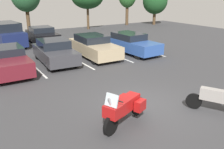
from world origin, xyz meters
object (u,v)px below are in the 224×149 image
object	(u,v)px
car_far_navy	(7,35)
car_charcoal	(55,52)
car_blue	(131,43)
car_far_black	(42,35)
car_tan	(94,46)
motorcycle_second	(217,99)
car_maroon	(8,60)
motorcycle_touring	(124,107)

from	to	relation	value
car_far_navy	car_charcoal	bearing A→B (deg)	-76.00
car_blue	car_far_black	bearing A→B (deg)	122.91
car_tan	car_far_navy	size ratio (longest dim) A/B	1.06
car_blue	car_far_black	xyz separation A→B (m)	(-4.49, 6.94, -0.02)
motorcycle_second	car_maroon	world-z (taller)	car_maroon
motorcycle_second	car_charcoal	xyz separation A→B (m)	(-2.67, 9.72, 0.15)
car_tan	car_far_black	xyz separation A→B (m)	(-1.63, 6.47, -0.03)
car_blue	car_far_black	world-z (taller)	car_far_black
motorcycle_touring	car_maroon	size ratio (longest dim) A/B	0.47
motorcycle_touring	car_far_black	size ratio (longest dim) A/B	0.49
car_maroon	car_far_black	distance (m)	8.02
car_charcoal	car_tan	distance (m)	2.79
car_tan	car_blue	size ratio (longest dim) A/B	1.01
motorcycle_second	car_blue	world-z (taller)	car_blue
motorcycle_touring	motorcycle_second	world-z (taller)	motorcycle_touring
car_far_navy	car_far_black	bearing A→B (deg)	-2.98
motorcycle_touring	car_charcoal	distance (m)	8.62
motorcycle_touring	car_far_navy	bearing A→B (deg)	93.71
car_tan	car_far_black	size ratio (longest dim) A/B	1.06
motorcycle_touring	motorcycle_second	bearing A→B (deg)	-18.78
car_tan	car_maroon	bearing A→B (deg)	-175.29
car_charcoal	car_far_navy	size ratio (longest dim) A/B	0.99
car_maroon	car_charcoal	distance (m)	2.90
motorcycle_second	car_far_navy	size ratio (longest dim) A/B	0.44
car_maroon	car_tan	world-z (taller)	car_tan
motorcycle_second	car_charcoal	bearing A→B (deg)	105.35
car_maroon	car_far_black	size ratio (longest dim) A/B	1.05
motorcycle_second	car_blue	distance (m)	9.74
motorcycle_second	car_far_navy	world-z (taller)	car_far_navy
motorcycle_second	car_charcoal	distance (m)	10.08
car_blue	car_charcoal	bearing A→B (deg)	175.48
car_blue	car_far_navy	xyz separation A→B (m)	(-7.30, 7.08, 0.27)
motorcycle_touring	car_far_navy	world-z (taller)	car_far_navy
car_charcoal	car_far_black	world-z (taller)	car_charcoal
car_maroon	car_far_navy	world-z (taller)	car_far_navy
car_blue	car_maroon	bearing A→B (deg)	180.00
car_tan	car_blue	distance (m)	2.90
motorcycle_second	car_maroon	xyz separation A→B (m)	(-5.53, 9.28, 0.13)
car_charcoal	car_far_navy	bearing A→B (deg)	104.00
car_charcoal	car_blue	world-z (taller)	car_charcoal
car_tan	car_far_navy	bearing A→B (deg)	123.87
motorcycle_second	car_far_black	size ratio (longest dim) A/B	0.44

